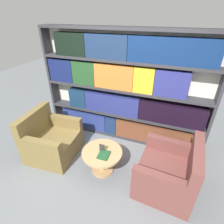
# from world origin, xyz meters

# --- Properties ---
(ground_plane) EXTENTS (14.00, 14.00, 0.00)m
(ground_plane) POSITION_xyz_m (0.00, 0.00, 0.00)
(ground_plane) COLOR slate
(bookshelf) EXTENTS (3.42, 0.30, 2.29)m
(bookshelf) POSITION_xyz_m (0.00, 1.43, 1.14)
(bookshelf) COLOR silver
(bookshelf) RESTS_ON ground_plane
(armchair_left) EXTENTS (0.92, 0.99, 0.91)m
(armchair_left) POSITION_xyz_m (-1.11, 0.36, 0.30)
(armchair_left) COLOR olive
(armchair_left) RESTS_ON ground_plane
(armchair_right) EXTENTS (0.91, 0.98, 0.91)m
(armchair_right) POSITION_xyz_m (1.13, 0.36, 0.30)
(armchair_right) COLOR brown
(armchair_right) RESTS_ON ground_plane
(coffee_table) EXTENTS (0.70, 0.70, 0.44)m
(coffee_table) POSITION_xyz_m (0.01, 0.30, 0.32)
(coffee_table) COLOR tan
(coffee_table) RESTS_ON ground_plane
(table_sign) EXTENTS (0.09, 0.06, 0.16)m
(table_sign) POSITION_xyz_m (0.01, 0.30, 0.51)
(table_sign) COLOR black
(table_sign) RESTS_ON coffee_table
(stray_book) EXTENTS (0.18, 0.22, 0.03)m
(stray_book) POSITION_xyz_m (0.07, 0.23, 0.46)
(stray_book) COLOR #1E512D
(stray_book) RESTS_ON coffee_table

